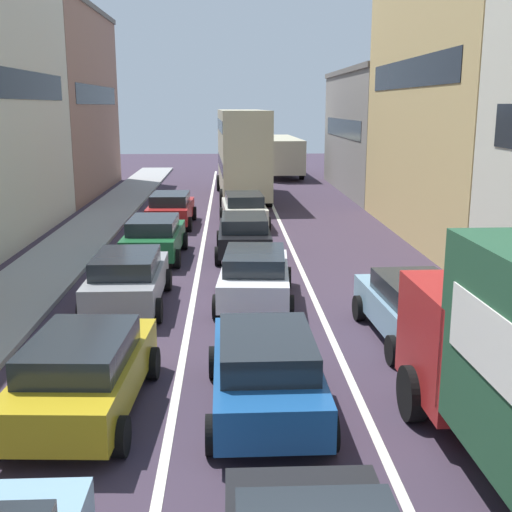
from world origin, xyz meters
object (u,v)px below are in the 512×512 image
at_px(hatchback_centre_lane_third, 255,275).
at_px(sedan_left_lane_fifth, 171,208).
at_px(wagon_left_lane_second, 84,371).
at_px(coupe_centre_lane_fourth, 244,234).
at_px(sedan_right_lane_behind_truck, 415,307).
at_px(bus_far_queue_secondary, 280,152).
at_px(sedan_left_lane_third, 128,278).
at_px(sedan_centre_lane_second, 266,369).
at_px(sedan_centre_lane_fifth, 244,209).
at_px(sedan_left_lane_fourth, 154,237).
at_px(bus_mid_queue_primary, 242,150).

relative_size(hatchback_centre_lane_third, sedan_left_lane_fifth, 1.02).
bearing_deg(wagon_left_lane_second, sedan_left_lane_fifth, 3.46).
bearing_deg(wagon_left_lane_second, coupe_centre_lane_fourth, -10.92).
distance_m(coupe_centre_lane_fourth, sedan_right_lane_behind_truck, 9.59).
height_order(coupe_centre_lane_fourth, bus_far_queue_secondary, bus_far_queue_secondary).
distance_m(coupe_centre_lane_fourth, sedan_left_lane_fifth, 6.89).
height_order(hatchback_centre_lane_third, sedan_right_lane_behind_truck, same).
distance_m(hatchback_centre_lane_third, sedan_left_lane_third, 3.43).
bearing_deg(hatchback_centre_lane_third, wagon_left_lane_second, 157.28).
bearing_deg(hatchback_centre_lane_third, sedan_centre_lane_second, -176.74).
xyz_separation_m(wagon_left_lane_second, coupe_centre_lane_fourth, (3.10, 12.24, 0.00)).
distance_m(sedan_centre_lane_fifth, sedan_right_lane_behind_truck, 15.14).
bearing_deg(wagon_left_lane_second, sedan_centre_lane_second, -87.59).
height_order(hatchback_centre_lane_third, sedan_left_lane_fifth, same).
relative_size(sedan_centre_lane_second, wagon_left_lane_second, 0.98).
xyz_separation_m(hatchback_centre_lane_third, sedan_left_lane_fourth, (-3.34, 5.44, 0.00)).
height_order(sedan_left_lane_fourth, sedan_centre_lane_fifth, same).
distance_m(sedan_left_lane_fifth, bus_mid_queue_primary, 9.41).
relative_size(wagon_left_lane_second, bus_far_queue_secondary, 0.42).
distance_m(bus_mid_queue_primary, bus_far_queue_secondary, 13.53).
distance_m(sedan_left_lane_third, bus_mid_queue_primary, 21.02).
xyz_separation_m(wagon_left_lane_second, sedan_left_lane_fourth, (-0.09, 11.91, 0.00)).
bearing_deg(bus_mid_queue_primary, sedan_centre_lane_fifth, 176.99).
height_order(hatchback_centre_lane_third, bus_mid_queue_primary, bus_mid_queue_primary).
distance_m(wagon_left_lane_second, coupe_centre_lane_fourth, 12.63).
xyz_separation_m(hatchback_centre_lane_third, bus_far_queue_secondary, (3.33, 33.53, 0.96)).
bearing_deg(bus_far_queue_secondary, sedan_centre_lane_fifth, 169.46).
bearing_deg(sedan_left_lane_fifth, bus_far_queue_secondary, -15.95).
xyz_separation_m(sedan_left_lane_fourth, sedan_centre_lane_fifth, (3.32, 6.20, 0.00)).
distance_m(wagon_left_lane_second, sedan_right_lane_behind_truck, 7.61).
bearing_deg(wagon_left_lane_second, bus_mid_queue_primary, -3.81).
height_order(sedan_left_lane_fourth, sedan_left_lane_fifth, same).
height_order(wagon_left_lane_second, sedan_left_lane_fifth, same).
bearing_deg(sedan_right_lane_behind_truck, sedan_centre_lane_fifth, 10.87).
relative_size(hatchback_centre_lane_third, bus_far_queue_secondary, 0.42).
bearing_deg(sedan_left_lane_third, coupe_centre_lane_fourth, -29.09).
bearing_deg(bus_mid_queue_primary, sedan_centre_lane_second, 177.40).
bearing_deg(bus_far_queue_secondary, sedan_left_lane_fourth, 164.81).
bearing_deg(bus_mid_queue_primary, hatchback_centre_lane_third, 177.49).
xyz_separation_m(sedan_left_lane_third, sedan_right_lane_behind_truck, (6.99, -2.88, 0.00)).
distance_m(sedan_right_lane_behind_truck, bus_mid_queue_primary, 23.84).
bearing_deg(hatchback_centre_lane_third, sedan_left_lane_fourth, 35.42).
bearing_deg(coupe_centre_lane_fourth, sedan_left_lane_third, 151.63).
xyz_separation_m(sedan_left_lane_fourth, bus_mid_queue_primary, (3.44, 14.99, 2.03)).
height_order(wagon_left_lane_second, sedan_centre_lane_fifth, same).
bearing_deg(coupe_centre_lane_fourth, sedan_left_lane_fifth, 27.73).
distance_m(wagon_left_lane_second, bus_far_queue_secondary, 40.54).
xyz_separation_m(sedan_left_lane_third, sedan_left_lane_fourth, (0.09, 5.63, 0.00)).
relative_size(hatchback_centre_lane_third, sedan_left_lane_fourth, 1.02).
xyz_separation_m(sedan_left_lane_fourth, sedan_right_lane_behind_truck, (6.90, -8.51, 0.00)).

